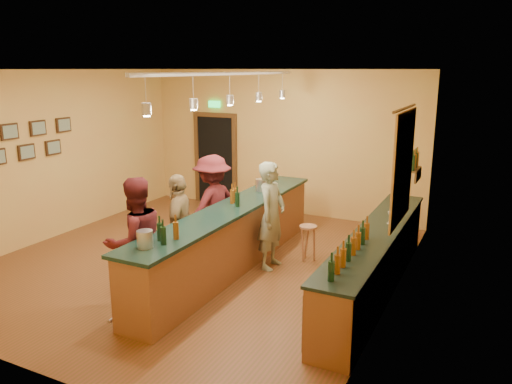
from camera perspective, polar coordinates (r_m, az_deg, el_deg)
The scene contains 18 objects.
floor at distance 8.68m, azimuth -6.62°, elevation -7.89°, with size 7.00×7.00×0.00m, color brown.
ceiling at distance 8.06m, azimuth -7.27°, elevation 13.74°, with size 6.50×7.00×0.02m, color silver.
wall_back at distance 11.26m, azimuth 2.89°, elevation 5.68°, with size 6.50×0.02×3.20m, color #D99951.
wall_front at distance 5.72m, azimuth -26.50°, elevation -3.94°, with size 6.50×0.02×3.20m, color #D99951.
wall_left at distance 10.34m, azimuth -22.21°, elevation 3.93°, with size 0.02×7.00×3.20m, color #D99951.
wall_right at distance 7.02m, azimuth 15.88°, elevation 0.11°, with size 0.02×7.00×3.20m, color #D99951.
doorway at distance 12.09m, azimuth -4.61°, elevation 3.95°, with size 1.15×0.09×2.48m.
tapestry at distance 7.35m, azimuth 16.45°, elevation 2.69°, with size 0.03×1.40×1.60m, color maroon.
bottle_shelf at distance 8.85m, azimuth 17.75°, elevation 3.21°, with size 0.17×0.55×0.54m.
picture_grid at distance 9.79m, azimuth -25.51°, elevation 5.17°, with size 0.06×2.20×0.70m, color #382111, non-canonical shape.
back_counter at distance 7.57m, azimuth 13.48°, elevation -7.58°, with size 0.60×4.55×1.27m.
tasting_bar at distance 8.14m, azimuth -2.83°, elevation -4.75°, with size 0.73×5.10×1.38m.
pendant_track at distance 7.72m, azimuth -3.02°, elevation 12.21°, with size 0.11×4.60×0.50m.
bartender at distance 8.12m, azimuth 1.79°, elevation -2.71°, with size 0.65×0.42×1.77m, color gray.
customer_a at distance 7.03m, azimuth -13.60°, elevation -5.62°, with size 0.88×0.69×1.82m, color #59191E.
customer_b at distance 7.82m, azimuth -8.73°, elevation -3.93°, with size 0.98×0.41×1.67m, color #997A51.
customer_c at distance 8.72m, azimuth -4.97°, elevation -1.56°, with size 1.15×0.66×1.78m, color #59191E.
bar_stool at distance 8.58m, azimuth 5.97°, elevation -4.79°, with size 0.30×0.30×0.62m.
Camera 1 is at (4.44, -6.72, 3.21)m, focal length 35.00 mm.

